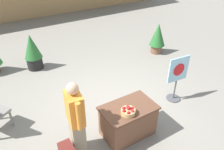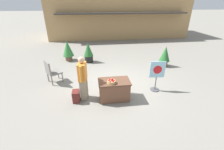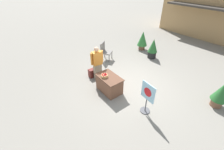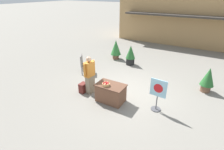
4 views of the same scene
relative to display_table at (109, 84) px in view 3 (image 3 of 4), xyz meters
The scene contains 10 objects.
ground_plane 1.06m from the display_table, 78.40° to the left, with size 120.00×120.00×0.00m, color gray.
display_table is the anchor object (origin of this frame).
apple_basket 0.47m from the display_table, 128.74° to the right, with size 0.28×0.28×0.16m.
person_visitor 1.19m from the display_table, behind, with size 0.31×0.61×1.63m.
backpack 1.38m from the display_table, behind, with size 0.24×0.34×0.42m.
poster_board 1.79m from the display_table, 11.44° to the left, with size 0.59×0.36×1.23m.
patio_chair 2.95m from the display_table, 148.17° to the left, with size 0.76×0.76×1.02m.
potted_plant_near_right 4.01m from the display_table, 103.65° to the left, with size 0.55×0.55×1.16m.
potted_plant_far_left 4.19m from the display_table, 40.30° to the left, with size 0.56×0.56×1.10m.
potted_plant_far_right 4.83m from the display_table, 116.58° to the left, with size 0.65×0.65×1.21m.
Camera 3 is at (3.84, -3.94, 4.19)m, focal length 24.00 mm.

